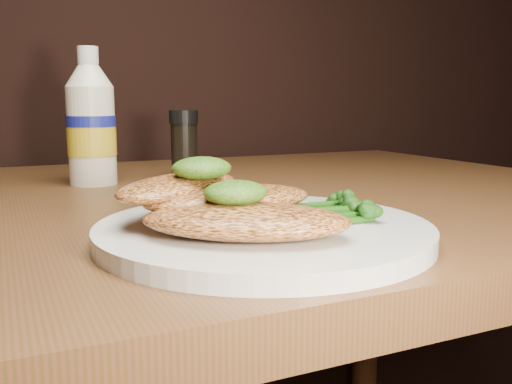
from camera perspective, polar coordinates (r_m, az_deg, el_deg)
name	(u,v)px	position (r m, az deg, el deg)	size (l,w,h in m)	color
plate	(264,231)	(0.47, 0.79, -4.04)	(0.28, 0.28, 0.01)	silver
chicken_front	(245,221)	(0.42, -1.08, -2.95)	(0.16, 0.08, 0.03)	#D37D43
chicken_mid	(229,199)	(0.47, -2.75, -0.72)	(0.15, 0.07, 0.02)	#D37D43
chicken_back	(180,187)	(0.48, -7.78, 0.50)	(0.14, 0.07, 0.02)	#D37D43
pesto_front	(235,193)	(0.43, -2.11, -0.07)	(0.05, 0.05, 0.02)	black
pesto_back	(202,168)	(0.47, -5.58, 2.44)	(0.05, 0.05, 0.02)	black
broccolini_bundle	(308,207)	(0.48, 5.35, -1.52)	(0.14, 0.11, 0.02)	#1E4D11
mayo_bottle	(91,117)	(0.80, -16.50, 7.38)	(0.07, 0.07, 0.19)	white
pepper_grinder	(184,146)	(0.82, -7.34, 4.73)	(0.04, 0.04, 0.10)	black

